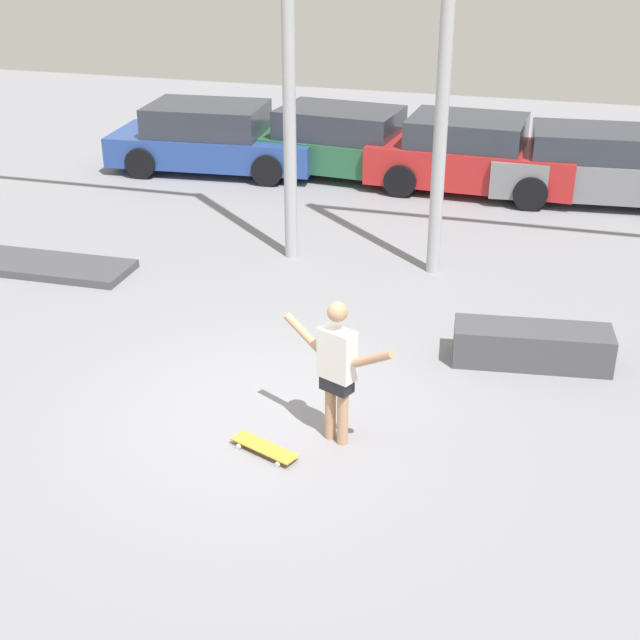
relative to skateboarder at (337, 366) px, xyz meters
name	(u,v)px	position (x,y,z in m)	size (l,w,h in m)	color
ground_plane	(263,412)	(-0.95, 0.31, -0.90)	(36.00, 36.00, 0.00)	gray
skateboarder	(337,366)	(0.00, 0.00, 0.00)	(1.32, 0.65, 1.63)	tan
skateboard	(264,448)	(-0.66, -0.44, -0.84)	(0.80, 0.48, 0.08)	gold
grind_box	(532,346)	(1.88, 2.35, -0.66)	(1.92, 0.61, 0.48)	#47474C
manual_pad	(48,266)	(-5.56, 3.37, -0.84)	(2.62, 0.96, 0.12)	#47474C
parked_car_blue	(213,139)	(-5.18, 9.26, -0.25)	(4.43, 2.26, 1.37)	#284793
parked_car_green	(345,143)	(-2.42, 9.62, -0.24)	(4.47, 2.23, 1.37)	#28603D
parked_car_red	(472,155)	(0.19, 9.38, -0.22)	(4.03, 2.13, 1.41)	red
parked_car_grey	(595,166)	(2.52, 9.33, -0.25)	(4.07, 2.14, 1.35)	slate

